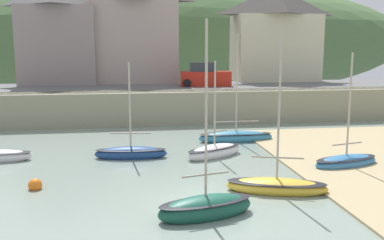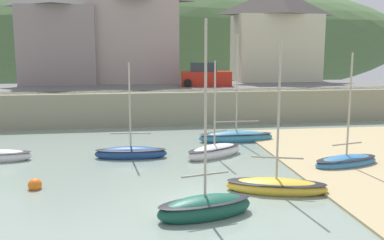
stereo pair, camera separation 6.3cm
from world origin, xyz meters
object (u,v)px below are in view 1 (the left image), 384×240
Objects in this scene: mooring_buoy at (35,185)px; parked_car_near_slipway at (205,76)px; fishing_boat_green at (131,153)px; rowboat_small_beached at (346,161)px; waterfront_building_right at (275,34)px; sailboat_blue_trim at (277,186)px; sailboat_far_left at (236,137)px; sailboat_nearest_shore at (206,207)px; motorboat_with_cabin at (214,151)px; waterfront_building_centre at (133,29)px; waterfront_building_left at (59,31)px.

parked_car_near_slipway is at bearing 60.50° from mooring_buoy.
rowboat_small_beached reaches higher than fishing_boat_green.
waterfront_building_right is 22.54m from rowboat_small_beached.
rowboat_small_beached is 5.47m from sailboat_blue_trim.
mooring_buoy is at bearing -143.71° from sailboat_far_left.
waterfront_building_right is 29.46m from sailboat_nearest_shore.
sailboat_blue_trim is (1.33, -5.91, -0.03)m from motorboat_with_cabin.
waterfront_building_centre is 20.03m from motorboat_with_cabin.
waterfront_building_right reaches higher than parked_car_near_slipway.
fishing_boat_green is (-13.78, -18.04, -6.51)m from waterfront_building_right.
motorboat_with_cabin is 0.85× the size of sailboat_blue_trim.
waterfront_building_centre reaches higher than waterfront_building_right.
mooring_buoy is at bearing -85.21° from waterfront_building_left.
sailboat_nearest_shore is (8.22, -26.41, -6.62)m from waterfront_building_left.
waterfront_building_left reaches higher than sailboat_blue_trim.
waterfront_building_left reaches higher than motorboat_with_cabin.
waterfront_building_centre reaches higher than mooring_buoy.
motorboat_with_cabin is at bearing -0.23° from fishing_boat_green.
fishing_boat_green is 0.91× the size of rowboat_small_beached.
waterfront_building_centre is 1.09× the size of waterfront_building_right.
sailboat_far_left is (-7.44, -14.96, -6.49)m from waterfront_building_right.
mooring_buoy is at bearing 170.30° from rowboat_small_beached.
waterfront_building_left is 1.31× the size of sailboat_nearest_shore.
waterfront_building_centre is 1.84× the size of fishing_boat_green.
sailboat_blue_trim is (11.45, -24.34, -6.69)m from waterfront_building_left.
sailboat_nearest_shore is 12.10m from sailboat_far_left.
waterfront_building_centre is at bearing 0.00° from waterfront_building_left.
waterfront_building_left is 13.44m from parked_car_near_slipway.
waterfront_building_left is 1.73× the size of motorboat_with_cabin.
sailboat_blue_trim is at bearing -108.47° from waterfront_building_right.
waterfront_building_right reaches higher than sailboat_blue_trim.
mooring_buoy is (-9.56, 1.79, -0.09)m from sailboat_blue_trim.
sailboat_far_left is (-3.85, 6.31, 0.02)m from rowboat_small_beached.
motorboat_with_cabin reaches higher than fishing_boat_green.
waterfront_building_right is 17.93m from sailboat_far_left.
parked_car_near_slipway is at bearing 65.88° from sailboat_nearest_shore.
sailboat_far_left is (0.69, 9.37, 0.03)m from sailboat_blue_trim.
sailboat_blue_trim reaches higher than fishing_boat_green.
sailboat_nearest_shore is (-11.37, -26.41, -6.45)m from waterfront_building_right.
fishing_boat_green is 9.16× the size of mooring_buoy.
mooring_buoy is at bearing -114.21° from parked_car_near_slipway.
parked_car_near_slipway is (-7.48, -4.50, -3.57)m from waterfront_building_right.
waterfront_building_left is 19.58m from waterfront_building_right.
sailboat_blue_trim is at bearing -106.47° from motorboat_with_cabin.
motorboat_with_cabin reaches higher than mooring_buoy.
sailboat_nearest_shore reaches higher than parked_car_near_slipway.
rowboat_small_beached reaches higher than parked_car_near_slipway.
rowboat_small_beached is (9.62, -21.27, -6.91)m from waterfront_building_centre.
fishing_boat_green is at bearing -72.18° from waterfront_building_left.
motorboat_with_cabin is 9.21m from mooring_buoy.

